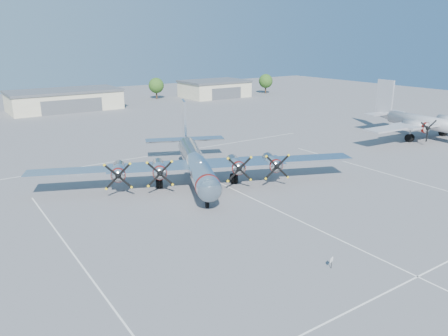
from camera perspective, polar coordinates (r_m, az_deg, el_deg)
ground at (r=53.05m, az=3.62°, el=-3.93°), size 260.00×260.00×0.00m
parking_lines at (r=51.77m, az=4.81°, el=-4.49°), size 60.00×50.08×0.01m
hangar_center at (r=125.89m, az=-20.09°, el=8.37°), size 28.60×14.60×5.40m
hangar_east at (r=145.24m, az=-1.25°, el=10.34°), size 20.60×14.60×5.40m
tree_east at (r=141.56m, az=-8.84°, el=10.60°), size 4.80×4.80×6.64m
tree_far_east at (r=155.32m, az=5.47°, el=11.23°), size 4.80×4.80×6.64m
main_bomber_b29 at (r=59.20m, az=-3.76°, el=-1.73°), size 49.79×42.72×9.28m
twin_engine_east at (r=93.36m, az=24.25°, el=3.65°), size 34.02×25.43×10.35m
info_placard at (r=38.40m, az=13.89°, el=-11.69°), size 0.49×0.23×0.99m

